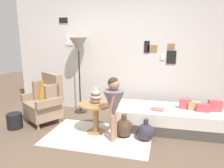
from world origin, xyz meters
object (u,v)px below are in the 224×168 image
object	(u,v)px
book_on_daybed	(157,109)
vase_striped	(96,97)
person_child	(114,101)
armchair	(46,101)
demijohn_far	(146,132)
floor_lamp	(79,48)
magazine_basket	(15,121)
side_table	(96,112)
demijohn_near	(124,128)
daybed	(169,118)

from	to	relation	value
book_on_daybed	vase_striped	bearing A→B (deg)	-164.60
vase_striped	person_child	size ratio (longest dim) A/B	0.25
armchair	demijohn_far	bearing A→B (deg)	-8.43
armchair	vase_striped	distance (m)	1.14
floor_lamp	book_on_daybed	bearing A→B (deg)	-19.25
demijohn_far	magazine_basket	xyz separation A→B (m)	(-2.42, -0.13, -0.01)
floor_lamp	side_table	bearing A→B (deg)	-53.65
floor_lamp	demijohn_near	world-z (taller)	floor_lamp
armchair	book_on_daybed	world-z (taller)	armchair
side_table	person_child	bearing A→B (deg)	-31.10
vase_striped	person_child	world-z (taller)	person_child
demijohn_near	armchair	bearing A→B (deg)	171.06
magazine_basket	side_table	bearing A→B (deg)	7.74
person_child	demijohn_far	world-z (taller)	person_child
person_child	magazine_basket	bearing A→B (deg)	179.23
magazine_basket	demijohn_near	bearing A→B (deg)	4.63
armchair	side_table	distance (m)	1.13
side_table	book_on_daybed	world-z (taller)	side_table
person_child	book_on_daybed	world-z (taller)	person_child
demijohn_near	magazine_basket	world-z (taller)	demijohn_near
magazine_basket	book_on_daybed	bearing A→B (deg)	11.68
floor_lamp	person_child	xyz separation A→B (m)	(1.07, -1.16, -0.75)
person_child	demijohn_far	distance (m)	0.75
vase_striped	demijohn_near	bearing A→B (deg)	-8.30
floor_lamp	demijohn_far	xyz separation A→B (m)	(1.57, -1.01, -1.28)
armchair	floor_lamp	bearing A→B (deg)	58.95
armchair	side_table	bearing A→B (deg)	-10.92
daybed	book_on_daybed	bearing A→B (deg)	-143.09
demijohn_far	person_child	bearing A→B (deg)	-163.29
person_child	demijohn_far	bearing A→B (deg)	16.71
demijohn_far	magazine_basket	bearing A→B (deg)	-177.03
armchair	vase_striped	world-z (taller)	armchair
magazine_basket	armchair	bearing A→B (deg)	45.42
daybed	demijohn_far	size ratio (longest dim) A/B	5.18
demijohn_far	floor_lamp	bearing A→B (deg)	147.31
vase_striped	floor_lamp	distance (m)	1.37
daybed	side_table	size ratio (longest dim) A/B	3.25
armchair	vase_striped	xyz separation A→B (m)	(1.11, -0.18, 0.21)
armchair	daybed	size ratio (longest dim) A/B	0.50
book_on_daybed	demijohn_near	world-z (taller)	book_on_daybed
floor_lamp	daybed	bearing A→B (deg)	-13.06
demijohn_far	armchair	bearing A→B (deg)	171.57
side_table	magazine_basket	distance (m)	1.56
side_table	floor_lamp	distance (m)	1.55
armchair	demijohn_far	xyz separation A→B (m)	(2.00, -0.30, -0.29)
side_table	book_on_daybed	distance (m)	1.10
vase_striped	book_on_daybed	bearing A→B (deg)	15.40
floor_lamp	demijohn_far	world-z (taller)	floor_lamp
floor_lamp	demijohn_far	distance (m)	2.27
person_child	armchair	bearing A→B (deg)	163.36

